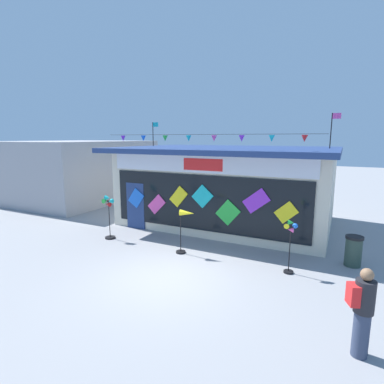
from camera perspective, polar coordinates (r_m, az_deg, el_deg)
ground_plane at (r=9.07m, az=-4.37°, el=-15.40°), size 80.00×80.00×0.00m
kite_shop_building at (r=14.31m, az=6.86°, el=1.43°), size 9.26×6.79×4.86m
wind_spinner_far_left at (r=12.24m, az=-15.35°, el=-3.43°), size 0.44×0.40×1.73m
wind_spinner_left at (r=10.28m, az=-1.27°, el=-5.71°), size 0.68×0.33×1.54m
wind_spinner_center_left at (r=9.26m, az=17.88°, el=-8.16°), size 0.36×0.28×1.61m
person_near_camera at (r=6.53m, az=29.20°, el=-18.79°), size 0.48×0.40×1.68m
trash_bin at (r=10.75m, az=27.94°, el=-9.69°), size 0.52×0.52×0.95m
neighbour_building at (r=21.39m, az=-20.78°, el=3.94°), size 7.25×8.38×3.70m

